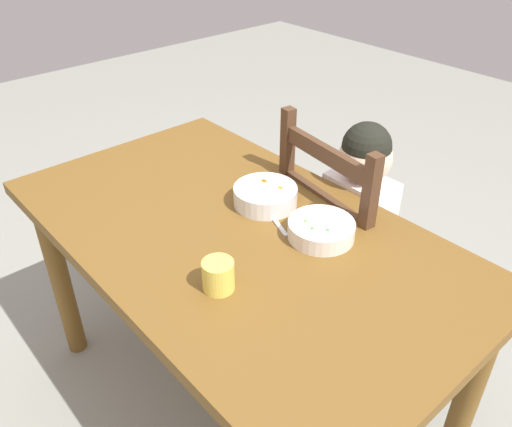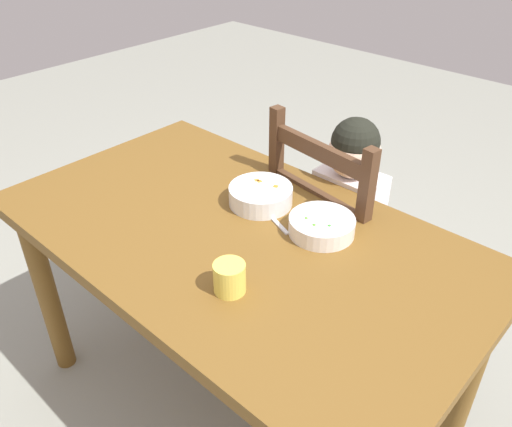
{
  "view_description": "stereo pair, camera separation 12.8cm",
  "coord_description": "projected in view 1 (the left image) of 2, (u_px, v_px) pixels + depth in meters",
  "views": [
    {
      "loc": [
        0.94,
        -0.75,
        1.61
      ],
      "look_at": [
        0.04,
        0.05,
        0.81
      ],
      "focal_mm": 36.6,
      "sensor_mm": 36.0,
      "label": 1
    },
    {
      "loc": [
        0.85,
        -0.84,
        1.61
      ],
      "look_at": [
        0.04,
        0.05,
        0.81
      ],
      "focal_mm": 36.6,
      "sensor_mm": 36.0,
      "label": 2
    }
  ],
  "objects": [
    {
      "name": "ground_plane",
      "position": [
        240.0,
        400.0,
        1.89
      ],
      "size": [
        8.0,
        8.0,
        0.0
      ],
      "primitive_type": "plane",
      "color": "gray"
    },
    {
      "name": "dining_table",
      "position": [
        236.0,
        260.0,
        1.53
      ],
      "size": [
        1.4,
        0.8,
        0.76
      ],
      "color": "brown",
      "rests_on": "ground"
    },
    {
      "name": "dining_chair",
      "position": [
        347.0,
        255.0,
        1.84
      ],
      "size": [
        0.47,
        0.47,
        0.98
      ],
      "color": "#4D321F",
      "rests_on": "ground"
    },
    {
      "name": "child_figure",
      "position": [
        353.0,
        217.0,
        1.74
      ],
      "size": [
        0.32,
        0.31,
        0.97
      ],
      "color": "white",
      "rests_on": "ground"
    },
    {
      "name": "bowl_of_peas",
      "position": [
        321.0,
        229.0,
        1.42
      ],
      "size": [
        0.18,
        0.18,
        0.05
      ],
      "color": "white",
      "rests_on": "dining_table"
    },
    {
      "name": "bowl_of_carrots",
      "position": [
        265.0,
        195.0,
        1.57
      ],
      "size": [
        0.19,
        0.19,
        0.06
      ],
      "color": "white",
      "rests_on": "dining_table"
    },
    {
      "name": "spoon",
      "position": [
        273.0,
        218.0,
        1.51
      ],
      "size": [
        0.14,
        0.07,
        0.01
      ],
      "color": "silver",
      "rests_on": "dining_table"
    },
    {
      "name": "drinking_cup",
      "position": [
        218.0,
        275.0,
        1.24
      ],
      "size": [
        0.08,
        0.08,
        0.08
      ],
      "primitive_type": "cylinder",
      "color": "#EBD655",
      "rests_on": "dining_table"
    }
  ]
}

